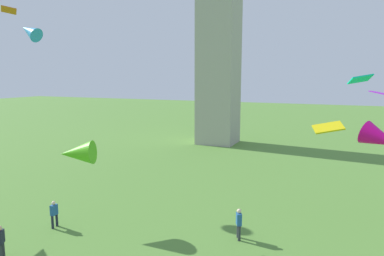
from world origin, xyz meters
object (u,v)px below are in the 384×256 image
(kite_flying_7, at_px, (381,139))
(kite_flying_5, at_px, (360,79))
(kite_flying_3, at_px, (30,31))
(kite_flying_8, at_px, (328,127))
(kite_flying_0, at_px, (9,10))
(kite_flying_4, at_px, (382,93))
(person_2, at_px, (1,240))
(person_0, at_px, (54,213))
(person_3, at_px, (239,222))
(kite_flying_2, at_px, (77,153))

(kite_flying_7, bearing_deg, kite_flying_5, 52.86)
(kite_flying_3, bearing_deg, kite_flying_7, 97.29)
(kite_flying_7, xyz_separation_m, kite_flying_8, (-2.89, -2.03, 0.78))
(kite_flying_0, bearing_deg, kite_flying_4, -25.15)
(person_2, bearing_deg, person_0, 153.24)
(person_3, xyz_separation_m, kite_flying_7, (7.07, 5.19, 4.28))
(person_3, xyz_separation_m, kite_flying_5, (5.87, 7.74, 7.73))
(person_3, bearing_deg, kite_flying_2, 75.35)
(kite_flying_4, xyz_separation_m, kite_flying_5, (-1.64, -3.17, 1.04))
(person_2, height_order, kite_flying_7, kite_flying_7)
(kite_flying_7, bearing_deg, kite_flying_0, 129.61)
(kite_flying_4, distance_m, kite_flying_7, 6.21)
(kite_flying_0, distance_m, kite_flying_4, 27.04)
(person_2, height_order, kite_flying_4, kite_flying_4)
(kite_flying_8, bearing_deg, person_2, 20.51)
(kite_flying_5, bearing_deg, kite_flying_8, 45.31)
(person_3, distance_m, kite_flying_2, 10.28)
(person_0, height_order, kite_flying_3, kite_flying_3)
(kite_flying_4, bearing_deg, kite_flying_2, -107.41)
(person_2, relative_size, kite_flying_0, 1.58)
(person_2, distance_m, person_3, 12.06)
(kite_flying_2, relative_size, kite_flying_4, 1.39)
(person_3, height_order, kite_flying_2, kite_flying_2)
(person_3, height_order, kite_flying_3, kite_flying_3)
(kite_flying_5, height_order, kite_flying_8, kite_flying_5)
(kite_flying_3, bearing_deg, person_3, 82.84)
(person_3, distance_m, kite_flying_3, 21.23)
(kite_flying_3, height_order, kite_flying_8, kite_flying_3)
(person_2, xyz_separation_m, kite_flying_7, (17.15, 11.82, 4.29))
(kite_flying_2, bearing_deg, person_2, -26.21)
(person_2, height_order, kite_flying_3, kite_flying_3)
(person_0, distance_m, person_2, 3.74)
(kite_flying_0, bearing_deg, kite_flying_3, 63.59)
(person_0, distance_m, kite_flying_2, 3.72)
(person_2, distance_m, kite_flying_5, 22.81)
(kite_flying_7, bearing_deg, kite_flying_8, 152.65)
(kite_flying_0, relative_size, kite_flying_4, 0.62)
(kite_flying_0, height_order, kite_flying_5, kite_flying_0)
(person_0, height_order, person_3, person_3)
(person_3, height_order, kite_flying_4, kite_flying_4)
(person_0, bearing_deg, kite_flying_0, 60.02)
(kite_flying_4, relative_size, kite_flying_7, 0.63)
(kite_flying_2, xyz_separation_m, kite_flying_7, (16.63, 6.91, 0.92))
(kite_flying_5, distance_m, kite_flying_7, 4.45)
(person_2, relative_size, kite_flying_3, 0.88)
(kite_flying_3, bearing_deg, kite_flying_5, 103.60)
(person_2, bearing_deg, kite_flying_8, 92.45)
(person_0, relative_size, person_2, 0.94)
(kite_flying_0, bearing_deg, person_3, -49.69)
(kite_flying_0, bearing_deg, kite_flying_2, -63.99)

